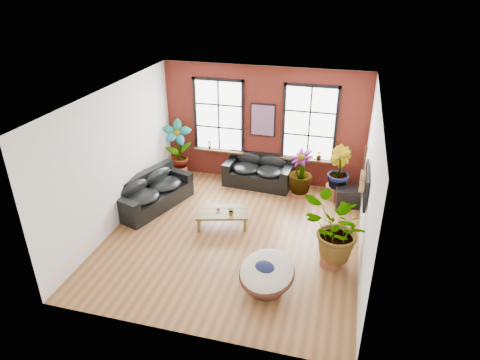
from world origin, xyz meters
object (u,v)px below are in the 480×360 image
at_px(sofa_left, 152,193).
at_px(coffee_table, 222,213).
at_px(sofa_back, 259,171).
at_px(papasan_chair, 267,274).

xyz_separation_m(sofa_left, coffee_table, (2.15, -0.46, -0.04)).
distance_m(sofa_left, coffee_table, 2.20).
bearing_deg(coffee_table, sofa_back, 65.36).
distance_m(sofa_back, coffee_table, 2.58).
relative_size(coffee_table, papasan_chair, 1.01).
bearing_deg(sofa_left, papasan_chair, -106.16).
distance_m(sofa_left, papasan_chair, 4.56).
relative_size(sofa_back, papasan_chair, 1.45).
bearing_deg(papasan_chair, sofa_back, 121.91).
relative_size(sofa_left, papasan_chair, 1.74).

